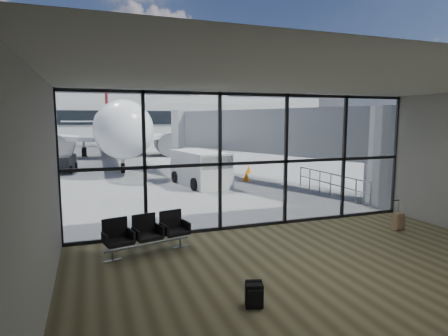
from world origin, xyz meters
TOP-DOWN VIEW (x-y plane):
  - ground at (0.00, 40.00)m, footprint 220.00×220.00m
  - lounge_shell at (0.00, -4.80)m, footprint 12.02×8.01m
  - glass_curtain_wall at (0.00, 0.00)m, footprint 12.10×0.12m
  - jet_bridge at (4.90, 7.07)m, footprint 8.00×16.50m
  - apron_railing at (5.60, 3.50)m, footprint 0.06×5.46m
  - far_terminal at (-0.59, 61.97)m, footprint 80.00×12.20m
  - tree_4 at (-21.00, 72.00)m, footprint 5.61×5.61m
  - tree_5 at (-15.00, 72.00)m, footprint 6.27×6.27m
  - seating_row at (-3.77, -1.26)m, footprint 2.36×1.14m
  - backpack at (-2.25, -5.05)m, footprint 0.39×0.38m
  - suitcase at (4.35, -1.98)m, footprint 0.39×0.31m
  - airliner at (-2.86, 29.29)m, footprint 32.45×37.53m
  - service_van at (0.63, 8.49)m, footprint 2.60×4.57m
  - belt_loader at (-7.04, 17.04)m, footprint 2.05×4.44m
  - traffic_cone_a at (1.19, 10.35)m, footprint 0.36×0.36m
  - traffic_cone_b at (3.59, 9.00)m, footprint 0.41×0.41m
  - traffic_cone_c at (5.00, 11.86)m, footprint 0.42×0.42m

SIDE VIEW (x-z plane):
  - ground at x=0.00m, z-range 0.00..0.00m
  - traffic_cone_a at x=1.19m, z-range -0.01..0.50m
  - backpack at x=-2.25m, z-range -0.01..0.51m
  - traffic_cone_b at x=3.59m, z-range -0.01..0.58m
  - traffic_cone_c at x=5.00m, z-range -0.01..0.58m
  - suitcase at x=4.35m, z-range -0.20..0.79m
  - seating_row at x=-3.77m, z-range 0.06..1.10m
  - belt_loader at x=-7.04m, z-range -0.32..1.65m
  - apron_railing at x=5.60m, z-range 0.16..1.27m
  - service_van at x=0.63m, z-range 0.03..1.92m
  - glass_curtain_wall at x=0.00m, z-range 0.00..4.50m
  - lounge_shell at x=0.00m, z-range 0.40..4.91m
  - jet_bridge at x=4.90m, z-range 0.59..4.92m
  - airliner at x=-2.86m, z-range -1.89..7.78m
  - far_terminal at x=-0.59m, z-range -1.29..9.71m
  - tree_4 at x=-21.00m, z-range 1.22..9.29m
  - tree_5 at x=-15.00m, z-range 1.36..10.39m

